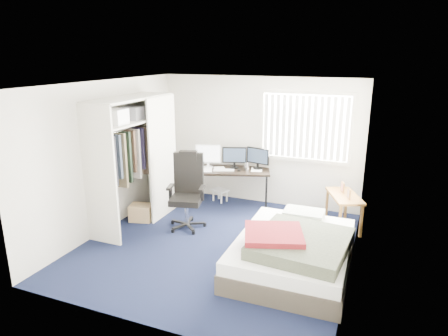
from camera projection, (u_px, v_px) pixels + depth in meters
ground at (218, 244)px, 6.31m from camera, size 4.20×4.20×0.00m
room_shell at (217, 152)px, 5.90m from camera, size 4.20×4.20×4.20m
window_assembly at (305, 127)px, 7.37m from camera, size 1.72×0.09×1.32m
closet at (133, 149)px, 6.78m from camera, size 0.64×1.84×2.22m
desk at (232, 167)px, 7.82m from camera, size 1.61×1.12×1.19m
office_chair at (188, 198)px, 6.88m from camera, size 0.75×0.75×1.31m
footstool at (220, 192)px, 8.11m from camera, size 0.37×0.34×0.25m
nightstand at (344, 199)px, 6.80m from camera, size 0.74×0.96×0.77m
bed at (293, 250)px, 5.52m from camera, size 1.56×2.06×0.67m
pine_box at (141, 213)px, 7.19m from camera, size 0.45×0.38×0.29m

